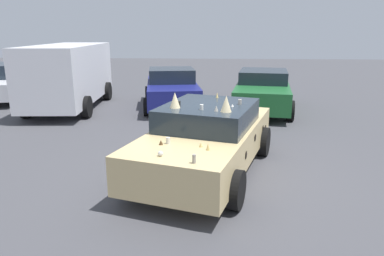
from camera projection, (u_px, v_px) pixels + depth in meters
name	position (u px, v px, depth m)	size (l,w,h in m)	color
ground_plane	(207.00, 171.00, 7.27)	(60.00, 60.00, 0.00)	#47474C
art_car_decorated	(207.00, 138.00, 7.10)	(4.71, 2.96, 1.66)	#D8BC7F
parked_van_row_back_center	(69.00, 73.00, 12.89)	(5.44, 2.51, 2.27)	silver
parked_sedan_behind_left	(263.00, 90.00, 12.66)	(4.67, 2.49, 1.40)	#1E602D
parked_sedan_near_left	(4.00, 82.00, 14.70)	(4.71, 2.69, 1.44)	silver
parked_sedan_row_back_far	(172.00, 88.00, 13.15)	(4.35, 2.52, 1.42)	navy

